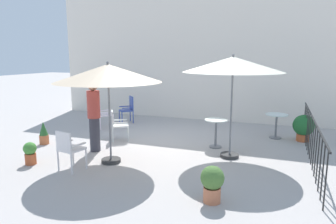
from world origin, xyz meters
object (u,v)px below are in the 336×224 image
(potted_plant_3, at_px, (212,182))
(patio_chair_0, at_px, (69,147))
(patio_chair_1, at_px, (117,123))
(potted_plant_1, at_px, (304,127))
(cafe_table_1, at_px, (216,128))
(potted_plant_2, at_px, (30,152))
(patio_umbrella_1, at_px, (108,74))
(potted_plant_0, at_px, (44,133))
(patio_chair_3, at_px, (128,108))
(standing_person, at_px, (94,115))
(patio_chair_2, at_px, (103,113))
(cafe_table_0, at_px, (276,122))
(patio_umbrella_0, at_px, (233,65))

(potted_plant_3, bearing_deg, patio_chair_0, 173.86)
(patio_chair_0, bearing_deg, patio_chair_1, 95.77)
(patio_chair_1, relative_size, potted_plant_3, 1.38)
(potted_plant_3, bearing_deg, potted_plant_1, 70.12)
(cafe_table_1, distance_m, potted_plant_2, 4.56)
(patio_chair_1, distance_m, potted_plant_2, 2.58)
(patio_umbrella_1, distance_m, potted_plant_0, 3.10)
(patio_chair_3, bearing_deg, patio_umbrella_1, -67.76)
(patio_chair_1, xyz_separation_m, potted_plant_3, (3.37, -2.80, -0.15))
(potted_plant_0, distance_m, standing_person, 1.79)
(patio_chair_3, height_order, potted_plant_1, patio_chair_3)
(patio_umbrella_1, height_order, patio_chair_2, patio_umbrella_1)
(cafe_table_0, height_order, potted_plant_0, cafe_table_0)
(patio_umbrella_1, xyz_separation_m, potted_plant_1, (4.24, 3.47, -1.60))
(patio_chair_3, height_order, potted_plant_2, patio_chair_3)
(patio_umbrella_1, bearing_deg, patio_umbrella_0, 27.73)
(patio_umbrella_0, distance_m, potted_plant_1, 3.29)
(potted_plant_1, distance_m, standing_person, 5.84)
(patio_chair_3, bearing_deg, cafe_table_0, -5.13)
(patio_chair_1, height_order, potted_plant_3, patio_chair_1)
(cafe_table_0, relative_size, standing_person, 0.41)
(potted_plant_0, distance_m, potted_plant_3, 5.38)
(cafe_table_1, distance_m, patio_chair_2, 4.12)
(patio_chair_1, height_order, potted_plant_0, patio_chair_1)
(patio_umbrella_1, height_order, potted_plant_1, patio_umbrella_1)
(patio_umbrella_1, xyz_separation_m, cafe_table_1, (2.01, 1.99, -1.50))
(potted_plant_1, bearing_deg, potted_plant_3, -109.88)
(patio_umbrella_1, xyz_separation_m, patio_chair_1, (-0.79, 1.69, -1.52))
(patio_umbrella_0, bearing_deg, patio_chair_2, 161.01)
(cafe_table_1, bearing_deg, patio_chair_1, -173.90)
(cafe_table_0, height_order, potted_plant_3, cafe_table_0)
(potted_plant_0, bearing_deg, potted_plant_3, -19.03)
(patio_chair_1, bearing_deg, cafe_table_0, 23.14)
(patio_chair_2, distance_m, patio_chair_3, 1.19)
(patio_umbrella_1, bearing_deg, potted_plant_1, 39.28)
(cafe_table_0, relative_size, potted_plant_3, 1.16)
(patio_chair_3, bearing_deg, potted_plant_3, -50.39)
(patio_chair_2, distance_m, potted_plant_1, 6.28)
(cafe_table_1, relative_size, potted_plant_2, 1.48)
(potted_plant_0, bearing_deg, standing_person, -1.26)
(standing_person, bearing_deg, patio_umbrella_1, -36.53)
(patio_chair_0, relative_size, patio_chair_1, 1.01)
(patio_chair_2, bearing_deg, potted_plant_2, -83.90)
(patio_chair_1, height_order, patio_chair_3, patio_chair_3)
(patio_chair_3, height_order, standing_person, standing_person)
(patio_chair_2, relative_size, potted_plant_3, 1.47)
(patio_chair_2, height_order, potted_plant_0, patio_chair_2)
(potted_plant_1, bearing_deg, patio_chair_2, -174.49)
(patio_chair_0, bearing_deg, potted_plant_2, 178.32)
(patio_chair_1, xyz_separation_m, potted_plant_0, (-1.72, -1.04, -0.20))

